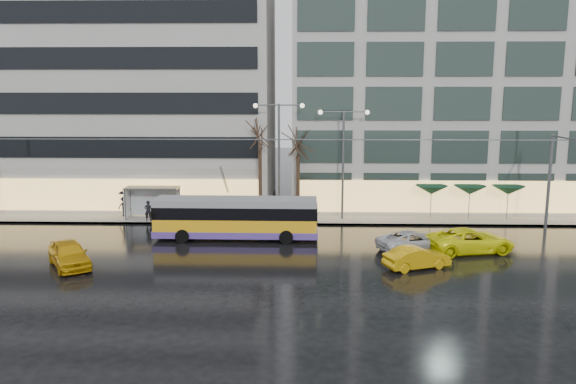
{
  "coord_description": "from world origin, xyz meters",
  "views": [
    {
      "loc": [
        3.86,
        -32.74,
        10.01
      ],
      "look_at": [
        2.86,
        5.0,
        3.29
      ],
      "focal_mm": 35.0,
      "sensor_mm": 36.0,
      "label": 1
    }
  ],
  "objects_px": {
    "street_lamp_near": "(279,145)",
    "taxi_a": "(69,254)",
    "trolleybus": "(236,219)",
    "bus_shelter": "(148,195)"
  },
  "relations": [
    {
      "from": "bus_shelter",
      "to": "street_lamp_near",
      "type": "relative_size",
      "value": 0.47
    },
    {
      "from": "trolleybus",
      "to": "taxi_a",
      "type": "relative_size",
      "value": 2.47
    },
    {
      "from": "bus_shelter",
      "to": "street_lamp_near",
      "type": "bearing_deg",
      "value": 0.63
    },
    {
      "from": "trolleybus",
      "to": "street_lamp_near",
      "type": "xyz_separation_m",
      "value": [
        2.72,
        6.0,
        4.59
      ]
    },
    {
      "from": "street_lamp_near",
      "to": "taxi_a",
      "type": "height_order",
      "value": "street_lamp_near"
    },
    {
      "from": "bus_shelter",
      "to": "taxi_a",
      "type": "relative_size",
      "value": 0.93
    },
    {
      "from": "street_lamp_near",
      "to": "taxi_a",
      "type": "relative_size",
      "value": 1.99
    },
    {
      "from": "bus_shelter",
      "to": "taxi_a",
      "type": "height_order",
      "value": "bus_shelter"
    },
    {
      "from": "trolleybus",
      "to": "taxi_a",
      "type": "distance_m",
      "value": 11.09
    },
    {
      "from": "bus_shelter",
      "to": "street_lamp_near",
      "type": "distance_m",
      "value": 11.14
    }
  ]
}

